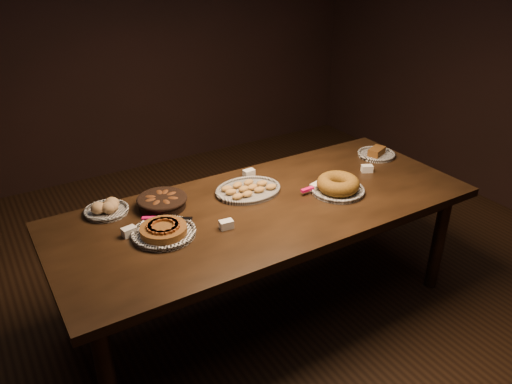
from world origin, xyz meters
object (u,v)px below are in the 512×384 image
buffet_table (266,216)px  apple_tart_plate (164,231)px  bundt_cake_plate (338,186)px  madeleine_platter (248,190)px

buffet_table → apple_tart_plate: apple_tart_plate is taller
buffet_table → bundt_cake_plate: bundt_cake_plate is taller
buffet_table → apple_tart_plate: size_ratio=6.87×
buffet_table → bundt_cake_plate: bearing=-11.2°
apple_tart_plate → madeleine_platter: 0.63m
madeleine_platter → bundt_cake_plate: 0.53m
buffet_table → madeleine_platter: (-0.01, 0.19, 0.09)m
buffet_table → madeleine_platter: bearing=93.6°
apple_tart_plate → madeleine_platter: (0.61, 0.18, -0.01)m
buffet_table → madeleine_platter: size_ratio=6.03×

